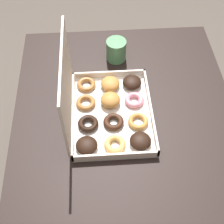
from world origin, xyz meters
TOP-DOWN VIEW (x-y plane):
  - ground_plane at (0.00, 0.00)m, footprint 8.00×8.00m
  - dining_table at (0.00, 0.00)m, footprint 0.96×0.87m
  - donut_box at (-0.03, 0.08)m, footprint 0.40×0.31m
  - coffee_mug at (0.28, 0.01)m, footprint 0.09×0.09m

SIDE VIEW (x-z plane):
  - ground_plane at x=0.00m, z-range 0.00..0.00m
  - dining_table at x=0.00m, z-range 0.25..0.97m
  - coffee_mug at x=0.28m, z-range 0.72..0.82m
  - donut_box at x=-0.03m, z-range 0.61..0.93m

